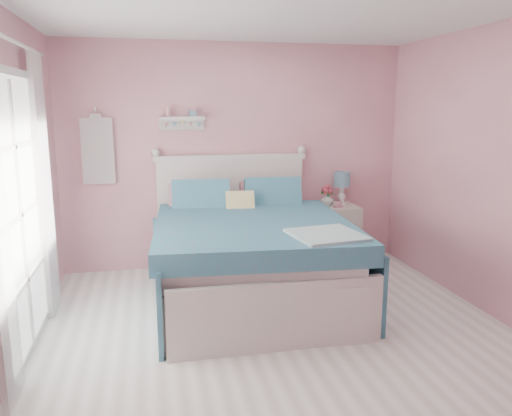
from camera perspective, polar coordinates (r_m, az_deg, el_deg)
name	(u,v)px	position (r m, az deg, el deg)	size (l,w,h in m)	color
floor	(286,347)	(4.12, 3.41, -15.60)	(4.50, 4.50, 0.00)	beige
room_shell	(288,148)	(3.68, 3.71, 6.91)	(4.50, 4.50, 4.50)	#BF7987
bed	(249,256)	(4.94, -0.78, -5.52)	(1.93, 2.35, 1.33)	silver
nightstand	(335,234)	(6.12, 9.05, -3.00)	(0.50, 0.49, 0.72)	beige
table_lamp	(342,182)	(6.15, 9.81, 3.00)	(0.19, 0.19, 0.39)	white
vase	(327,199)	(6.00, 8.13, 0.98)	(0.15, 0.15, 0.16)	silver
teacup	(338,204)	(5.93, 9.37, 0.42)	(0.09, 0.09, 0.07)	#CA8792
roses	(327,190)	(5.97, 8.15, 2.07)	(0.14, 0.11, 0.12)	#C04155
wall_shelf	(182,120)	(5.74, -8.49, 9.95)	(0.50, 0.15, 0.25)	silver
hanging_dress	(98,151)	(5.76, -17.63, 6.22)	(0.34, 0.03, 0.72)	white
french_door	(19,216)	(4.13, -25.43, -0.84)	(0.04, 1.32, 2.16)	silver
curtain_far	(45,187)	(4.82, -22.98, 2.26)	(0.04, 0.40, 2.32)	white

